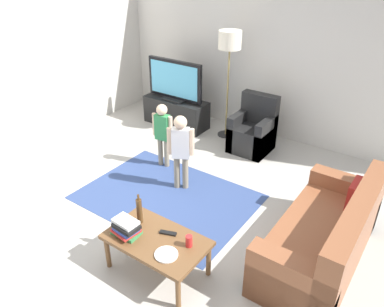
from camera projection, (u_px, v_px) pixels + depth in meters
name	position (u px, v px, depth m)	size (l,w,h in m)	color
ground	(164.00, 220.00, 4.59)	(7.80, 7.80, 0.00)	#B2ADA3
wall_back	(278.00, 57.00, 6.08)	(6.00, 0.12, 2.70)	silver
area_rug	(167.00, 197.00, 5.00)	(2.20, 1.60, 0.01)	#33477A
tv_stand	(176.00, 112.00, 6.90)	(1.20, 0.44, 0.50)	black
tv	(175.00, 81.00, 6.59)	(1.10, 0.28, 0.71)	black
couch	(328.00, 240.00, 3.86)	(0.80, 1.80, 0.86)	brown
armchair	(253.00, 132.00, 6.04)	(0.60, 0.60, 0.90)	black
floor_lamp	(230.00, 46.00, 5.89)	(0.36, 0.36, 1.78)	#262626
child_near_tv	(163.00, 130.00, 5.44)	(0.33, 0.16, 0.98)	gray
child_center	(181.00, 146.00, 4.90)	(0.32, 0.22, 1.06)	gray
coffee_table	(157.00, 242.00, 3.70)	(1.00, 0.60, 0.42)	brown
book_stack	(126.00, 228.00, 3.70)	(0.29, 0.24, 0.16)	#388C4C
bottle	(139.00, 211.00, 3.83)	(0.06, 0.06, 0.34)	#4C3319
tv_remote	(168.00, 233.00, 3.74)	(0.17, 0.05, 0.02)	black
soda_can	(189.00, 241.00, 3.56)	(0.07, 0.07, 0.12)	red
plate	(166.00, 254.00, 3.48)	(0.22, 0.22, 0.02)	white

